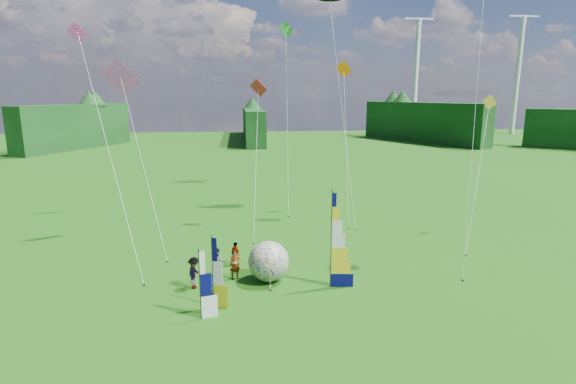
{
  "coord_description": "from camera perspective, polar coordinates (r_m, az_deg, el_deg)",
  "views": [
    {
      "loc": [
        -3.61,
        -19.29,
        10.66
      ],
      "look_at": [
        -1.0,
        4.0,
        5.5
      ],
      "focal_mm": 28.0,
      "sensor_mm": 36.0,
      "label": 1
    }
  ],
  "objects": [
    {
      "name": "ground",
      "position": [
        22.34,
        3.84,
        -16.12
      ],
      "size": [
        220.0,
        220.0,
        0.0
      ],
      "primitive_type": "plane",
      "color": "#226910",
      "rests_on": "ground"
    },
    {
      "name": "turbine_right",
      "position": [
        130.74,
        15.92,
        13.86
      ],
      "size": [
        8.0,
        1.2,
        30.0
      ],
      "primitive_type": null,
      "color": "silver",
      "rests_on": "ground"
    },
    {
      "name": "bol_inflatable",
      "position": [
        26.22,
        -2.47,
        -8.79
      ],
      "size": [
        2.97,
        2.97,
        2.36
      ],
      "primitive_type": "sphere",
      "rotation": [
        0.0,
        0.0,
        -0.31
      ],
      "color": "#050DA9",
      "rests_on": "ground"
    },
    {
      "name": "side_banner_far",
      "position": [
        22.15,
        -11.11,
        -11.62
      ],
      "size": [
        1.01,
        0.33,
        3.45
      ],
      "primitive_type": null,
      "rotation": [
        0.0,
        0.0,
        0.23
      ],
      "color": "white",
      "rests_on": "ground"
    },
    {
      "name": "small_kite_green",
      "position": [
        42.39,
        -0.09,
        10.24
      ],
      "size": [
        6.0,
        11.41,
        18.11
      ],
      "primitive_type": null,
      "rotation": [
        0.0,
        0.0,
        0.26
      ],
      "color": "green",
      "rests_on": "ground"
    },
    {
      "name": "camp_chair",
      "position": [
        24.99,
        -8.99,
        -11.77
      ],
      "size": [
        0.7,
        0.7,
        0.98
      ],
      "primitive_type": null,
      "rotation": [
        0.0,
        0.0,
        0.28
      ],
      "color": "navy",
      "rests_on": "ground"
    },
    {
      "name": "kite_rainbow_delta",
      "position": [
        32.75,
        -18.12,
        5.45
      ],
      "size": [
        11.18,
        13.96,
        14.08
      ],
      "primitive_type": null,
      "rotation": [
        0.0,
        0.0,
        0.25
      ],
      "color": "red",
      "rests_on": "ground"
    },
    {
      "name": "side_banner_left",
      "position": [
        23.22,
        -9.55,
        -10.07
      ],
      "size": [
        0.98,
        0.49,
        3.7
      ],
      "primitive_type": null,
      "rotation": [
        0.0,
        0.0,
        -0.4
      ],
      "color": "yellow",
      "rests_on": "ground"
    },
    {
      "name": "kite_parafoil",
      "position": [
        29.33,
        22.71,
        9.41
      ],
      "size": [
        7.9,
        9.99,
        19.21
      ],
      "primitive_type": null,
      "rotation": [
        0.0,
        0.0,
        -0.2
      ],
      "color": "#B90C17",
      "rests_on": "ground"
    },
    {
      "name": "small_kite_pink",
      "position": [
        29.58,
        -21.92,
        6.03
      ],
      "size": [
        7.59,
        10.4,
        15.66
      ],
      "primitive_type": null,
      "rotation": [
        0.0,
        0.0,
        0.07
      ],
      "color": "#E13DA8",
      "rests_on": "ground"
    },
    {
      "name": "kite_whale",
      "position": [
        40.35,
        6.8,
        12.54
      ],
      "size": [
        7.49,
        15.81,
        21.61
      ],
      "primitive_type": null,
      "rotation": [
        0.0,
        0.0,
        0.26
      ],
      "color": "black",
      "rests_on": "ground"
    },
    {
      "name": "small_kite_orange",
      "position": [
        39.06,
        7.42,
        7.02
      ],
      "size": [
        4.81,
        10.79,
        14.11
      ],
      "primitive_type": null,
      "rotation": [
        0.0,
        0.0,
        0.11
      ],
      "color": "#D75D00",
      "rests_on": "ground"
    },
    {
      "name": "small_kite_red",
      "position": [
        34.86,
        -4.08,
        5.01
      ],
      "size": [
        6.78,
        10.18,
        12.38
      ],
      "primitive_type": null,
      "rotation": [
        0.0,
        0.0,
        -0.39
      ],
      "color": "red",
      "rests_on": "ground"
    },
    {
      "name": "spectator_d",
      "position": [
        28.82,
        -6.66,
        -7.78
      ],
      "size": [
        0.82,
        0.92,
        1.5
      ],
      "primitive_type": "imported",
      "rotation": [
        0.0,
        0.0,
        2.23
      ],
      "color": "#66594C",
      "rests_on": "ground"
    },
    {
      "name": "spectator_a",
      "position": [
        26.71,
        -6.75,
        -9.14
      ],
      "size": [
        0.76,
        0.63,
        1.78
      ],
      "primitive_type": "imported",
      "rotation": [
        0.0,
        0.0,
        0.37
      ],
      "color": "#66594C",
      "rests_on": "ground"
    },
    {
      "name": "turbine_left",
      "position": [
        136.01,
        27.12,
        12.92
      ],
      "size": [
        8.0,
        1.2,
        30.0
      ],
      "primitive_type": null,
      "color": "silver",
      "rests_on": "ground"
    },
    {
      "name": "small_kite_yellow",
      "position": [
        35.24,
        23.1,
        3.0
      ],
      "size": [
        7.52,
        9.37,
        11.0
      ],
      "primitive_type": null,
      "rotation": [
        0.0,
        0.0,
        0.11
      ],
      "color": "yellow",
      "rests_on": "ground"
    },
    {
      "name": "spectator_b",
      "position": [
        27.1,
        -8.89,
        -8.85
      ],
      "size": [
        0.92,
        0.53,
        1.8
      ],
      "primitive_type": "imported",
      "rotation": [
        0.0,
        0.0,
        0.12
      ],
      "color": "#66594C",
      "rests_on": "ground"
    },
    {
      "name": "feather_banner_main",
      "position": [
        24.97,
        5.51,
        -6.2
      ],
      "size": [
        1.46,
        0.27,
        5.42
      ],
      "primitive_type": null,
      "rotation": [
        0.0,
        0.0,
        -0.12
      ],
      "color": "#070847",
      "rests_on": "ground"
    },
    {
      "name": "spectator_c",
      "position": [
        25.87,
        -11.82,
        -10.02
      ],
      "size": [
        0.66,
        1.23,
        1.81
      ],
      "primitive_type": "imported",
      "rotation": [
        0.0,
        0.0,
        1.37
      ],
      "color": "#66594C",
      "rests_on": "ground"
    },
    {
      "name": "treeline_ring",
      "position": [
        20.73,
        4.0,
        -6.36
      ],
      "size": [
        210.0,
        210.0,
        8.0
      ],
      "primitive_type": null,
      "color": "#194D1C",
      "rests_on": "ground"
    }
  ]
}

